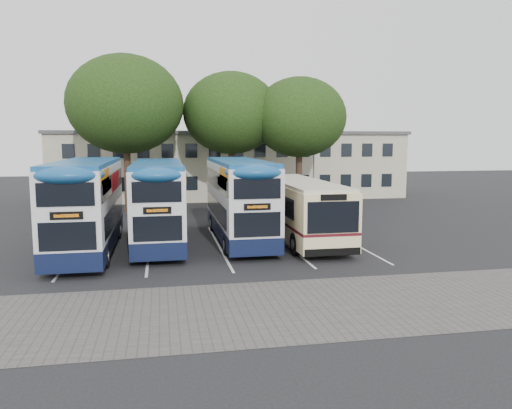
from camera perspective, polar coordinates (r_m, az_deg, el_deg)
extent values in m
plane|color=black|center=(21.85, 7.11, -6.99)|extent=(120.00, 120.00, 0.00)
cube|color=#595654|center=(16.70, 5.80, -11.50)|extent=(40.00, 6.00, 0.01)
cube|color=silver|center=(26.05, -19.85, -5.02)|extent=(0.12, 11.00, 0.01)
cube|color=silver|center=(25.72, -12.10, -4.90)|extent=(0.12, 11.00, 0.01)
cube|color=silver|center=(25.86, -4.30, -4.69)|extent=(0.12, 11.00, 0.01)
cube|color=silver|center=(26.47, 3.27, -4.40)|extent=(0.12, 11.00, 0.01)
cube|color=silver|center=(27.51, 10.38, -4.05)|extent=(0.12, 11.00, 0.01)
cube|color=#B3B090|center=(47.65, -2.85, 4.48)|extent=(32.00, 8.00, 6.00)
cube|color=#4C4C4F|center=(47.59, -2.87, 8.15)|extent=(32.40, 8.40, 0.30)
cube|color=black|center=(43.77, -2.11, 2.52)|extent=(30.00, 0.06, 1.20)
cube|color=black|center=(43.62, -2.13, 6.19)|extent=(30.00, 0.06, 1.20)
cylinder|color=gray|center=(42.06, 6.65, 6.10)|extent=(0.14, 0.14, 9.00)
cube|color=gray|center=(42.21, 6.74, 12.22)|extent=(0.12, 0.80, 0.12)
cube|color=gray|center=(41.82, 6.91, 12.19)|extent=(0.25, 0.50, 0.12)
cylinder|color=black|center=(37.90, -14.46, 3.41)|extent=(0.50, 0.50, 5.86)
ellipsoid|color=black|center=(37.91, -14.71, 11.03)|extent=(8.38, 8.38, 7.12)
cylinder|color=black|center=(39.35, -2.81, 3.51)|extent=(0.50, 0.50, 5.50)
ellipsoid|color=black|center=(39.32, -2.85, 10.40)|extent=(7.46, 7.46, 6.34)
cylinder|color=black|center=(38.81, 4.92, 3.24)|extent=(0.50, 0.50, 5.25)
ellipsoid|color=black|center=(38.75, 4.99, 9.91)|extent=(7.15, 7.15, 6.08)
cube|color=#0E1634|center=(25.65, -18.61, -3.57)|extent=(2.51, 10.54, 0.80)
cube|color=silver|center=(25.36, -18.79, 0.78)|extent=(2.51, 10.54, 3.11)
cube|color=#164E88|center=(25.24, -18.94, 4.41)|extent=(2.46, 10.33, 0.30)
cube|color=black|center=(25.76, -18.62, -1.03)|extent=(2.55, 9.34, 1.00)
cube|color=black|center=(25.30, -18.86, 2.36)|extent=(2.55, 9.94, 0.90)
cube|color=orange|center=(21.67, -16.87, 3.13)|extent=(0.02, 3.21, 0.55)
cube|color=black|center=(20.18, -20.84, -1.20)|extent=(1.20, 0.06, 0.30)
cylinder|color=black|center=(28.83, -20.01, -2.85)|extent=(0.30, 1.00, 1.00)
cylinder|color=black|center=(28.55, -15.51, -2.77)|extent=(0.30, 1.00, 1.00)
cylinder|color=black|center=(22.54, -22.65, -5.75)|extent=(0.30, 1.00, 1.00)
cylinder|color=black|center=(22.18, -16.88, -5.70)|extent=(0.30, 1.00, 1.00)
cube|color=#AD0B12|center=(26.39, -15.74, 2.67)|extent=(0.02, 4.02, 0.85)
cube|color=#0E1634|center=(26.61, -11.05, -2.98)|extent=(2.43, 10.20, 0.78)
cube|color=silver|center=(26.34, -11.15, 1.08)|extent=(2.43, 10.20, 3.01)
cube|color=#164E88|center=(26.22, -11.24, 4.46)|extent=(2.38, 10.00, 0.29)
cube|color=black|center=(26.73, -11.11, -0.61)|extent=(2.47, 9.03, 0.97)
cube|color=black|center=(26.28, -11.19, 2.55)|extent=(2.47, 9.62, 0.87)
cube|color=orange|center=(22.92, -8.21, 3.27)|extent=(0.02, 3.11, 0.53)
cube|color=black|center=(21.26, -11.22, -0.66)|extent=(1.17, 0.06, 0.29)
cylinder|color=black|center=(29.59, -13.15, -2.38)|extent=(0.29, 0.97, 0.97)
cylinder|color=black|center=(29.58, -8.89, -2.28)|extent=(0.29, 0.97, 0.97)
cylinder|color=black|center=(23.40, -13.77, -4.96)|extent=(0.29, 0.97, 0.97)
cylinder|color=black|center=(23.38, -8.37, -4.84)|extent=(0.29, 0.97, 0.97)
cube|color=#0E1634|center=(27.04, -1.94, -2.66)|extent=(2.47, 10.36, 0.79)
cube|color=silver|center=(26.77, -1.96, 1.40)|extent=(2.47, 10.36, 3.06)
cube|color=#164E88|center=(26.66, -1.97, 4.78)|extent=(2.42, 10.15, 0.30)
cube|color=black|center=(27.16, -2.05, -0.29)|extent=(2.51, 9.18, 0.99)
cube|color=black|center=(26.71, -1.96, 2.88)|extent=(2.51, 9.77, 0.89)
cube|color=orange|center=(23.57, 2.30, 3.60)|extent=(0.02, 3.16, 0.54)
cube|color=black|center=(21.69, 0.16, -0.26)|extent=(1.18, 0.06, 0.30)
cylinder|color=black|center=(29.88, -4.94, -2.10)|extent=(0.30, 0.99, 0.99)
cylinder|color=black|center=(30.18, -0.72, -1.98)|extent=(0.30, 0.99, 0.99)
cylinder|color=black|center=(23.62, -3.35, -4.63)|extent=(0.30, 0.99, 0.99)
cylinder|color=black|center=(24.00, 1.96, -4.42)|extent=(0.30, 0.99, 0.99)
cube|color=#FCE7A8|center=(27.23, 5.03, -0.48)|extent=(2.69, 10.75, 2.74)
cube|color=beige|center=(27.07, 5.06, 2.51)|extent=(2.58, 10.32, 0.21)
cube|color=black|center=(27.68, 4.74, 0.61)|extent=(2.73, 8.60, 0.97)
cube|color=#55111B|center=(27.29, 5.02, -1.43)|extent=(2.72, 10.77, 0.13)
cube|color=black|center=(22.09, 8.84, -1.45)|extent=(2.36, 0.06, 1.40)
cylinder|color=black|center=(23.63, 4.56, -4.52)|extent=(0.32, 1.07, 1.07)
cylinder|color=black|center=(24.38, 10.09, -4.24)|extent=(0.32, 1.07, 1.07)
cylinder|color=black|center=(30.21, 1.12, -1.89)|extent=(0.32, 1.07, 1.07)
cylinder|color=black|center=(30.79, 5.55, -1.74)|extent=(0.32, 1.07, 1.07)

